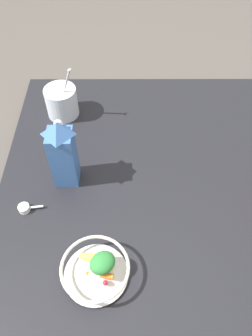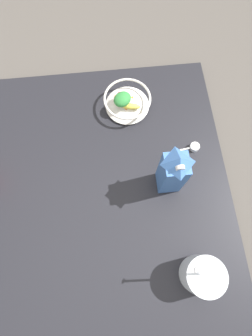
{
  "view_description": "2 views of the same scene",
  "coord_description": "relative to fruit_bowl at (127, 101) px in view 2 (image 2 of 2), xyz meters",
  "views": [
    {
      "loc": [
        0.12,
        0.74,
        1.0
      ],
      "look_at": [
        0.12,
        0.03,
        0.11
      ],
      "focal_mm": 35.0,
      "sensor_mm": 36.0,
      "label": 1
    },
    {
      "loc": [
        0.14,
        -0.25,
        1.05
      ],
      "look_at": [
        0.17,
        0.06,
        0.11
      ],
      "focal_mm": 28.0,
      "sensor_mm": 36.0,
      "label": 2
    }
  ],
  "objects": [
    {
      "name": "fruit_bowl",
      "position": [
        0.0,
        0.0,
        0.0
      ],
      "size": [
        0.2,
        0.2,
        0.1
      ],
      "color": "silver",
      "rests_on": "countertop"
    },
    {
      "name": "milk_carton",
      "position": [
        0.13,
        -0.36,
        0.1
      ],
      "size": [
        0.08,
        0.08,
        0.28
      ],
      "color": "#3D6BB2",
      "rests_on": "countertop"
    },
    {
      "name": "measuring_scoop",
      "position": [
        0.26,
        -0.23,
        -0.03
      ],
      "size": [
        0.08,
        0.04,
        0.02
      ],
      "color": "white",
      "rests_on": "countertop"
    },
    {
      "name": "ground_plane",
      "position": [
        -0.21,
        -0.38,
        -0.07
      ],
      "size": [
        6.0,
        6.0,
        0.0
      ],
      "primitive_type": "plane",
      "color": "#4C4742"
    },
    {
      "name": "yogurt_tub",
      "position": [
        0.18,
        -0.72,
        0.03
      ],
      "size": [
        0.14,
        0.13,
        0.25
      ],
      "color": "silver",
      "rests_on": "countertop"
    },
    {
      "name": "countertop",
      "position": [
        -0.21,
        -0.38,
        -0.06
      ],
      "size": [
        1.16,
        1.16,
        0.03
      ],
      "color": "black",
      "rests_on": "ground_plane"
    }
  ]
}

